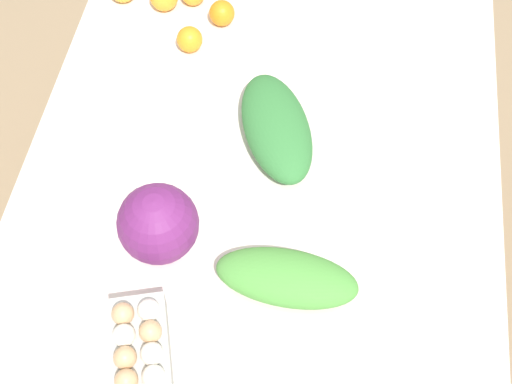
{
  "coord_description": "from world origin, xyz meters",
  "views": [
    {
      "loc": [
        -0.84,
        -0.12,
        2.08
      ],
      "look_at": [
        0.0,
        0.0,
        0.76
      ],
      "focal_mm": 50.0,
      "sensor_mm": 36.0,
      "label": 1
    }
  ],
  "objects_px": {
    "cabbage_purple": "(158,224)",
    "greens_bunch_beet_tops": "(287,278)",
    "orange_2": "(190,39)",
    "greens_bunch_scallion": "(276,127)",
    "orange_3": "(222,13)",
    "egg_carton": "(141,361)"
  },
  "relations": [
    {
      "from": "cabbage_purple",
      "to": "orange_3",
      "type": "bearing_deg",
      "value": -1.03
    },
    {
      "from": "cabbage_purple",
      "to": "egg_carton",
      "type": "relative_size",
      "value": 0.61
    },
    {
      "from": "greens_bunch_scallion",
      "to": "orange_2",
      "type": "height_order",
      "value": "greens_bunch_scallion"
    },
    {
      "from": "orange_2",
      "to": "orange_3",
      "type": "xyz_separation_m",
      "value": [
        0.1,
        -0.06,
        0.0
      ]
    },
    {
      "from": "greens_bunch_beet_tops",
      "to": "orange_2",
      "type": "bearing_deg",
      "value": 27.44
    },
    {
      "from": "greens_bunch_scallion",
      "to": "greens_bunch_beet_tops",
      "type": "relative_size",
      "value": 1.1
    },
    {
      "from": "greens_bunch_scallion",
      "to": "orange_3",
      "type": "distance_m",
      "value": 0.41
    },
    {
      "from": "orange_2",
      "to": "orange_3",
      "type": "bearing_deg",
      "value": -31.84
    },
    {
      "from": "orange_2",
      "to": "egg_carton",
      "type": "bearing_deg",
      "value": -174.84
    },
    {
      "from": "egg_carton",
      "to": "orange_3",
      "type": "bearing_deg",
      "value": 163.78
    },
    {
      "from": "greens_bunch_scallion",
      "to": "orange_2",
      "type": "distance_m",
      "value": 0.36
    },
    {
      "from": "egg_carton",
      "to": "greens_bunch_beet_tops",
      "type": "distance_m",
      "value": 0.33
    },
    {
      "from": "egg_carton",
      "to": "greens_bunch_scallion",
      "type": "height_order",
      "value": "egg_carton"
    },
    {
      "from": "egg_carton",
      "to": "orange_3",
      "type": "xyz_separation_m",
      "value": [
        0.95,
        0.01,
        -0.01
      ]
    },
    {
      "from": "cabbage_purple",
      "to": "orange_2",
      "type": "xyz_separation_m",
      "value": [
        0.57,
        0.05,
        -0.05
      ]
    },
    {
      "from": "cabbage_purple",
      "to": "greens_bunch_scallion",
      "type": "relative_size",
      "value": 0.53
    },
    {
      "from": "egg_carton",
      "to": "orange_2",
      "type": "xyz_separation_m",
      "value": [
        0.84,
        0.08,
        -0.01
      ]
    },
    {
      "from": "cabbage_purple",
      "to": "greens_bunch_beet_tops",
      "type": "xyz_separation_m",
      "value": [
        -0.06,
        -0.27,
        -0.05
      ]
    },
    {
      "from": "cabbage_purple",
      "to": "greens_bunch_scallion",
      "type": "xyz_separation_m",
      "value": [
        0.32,
        -0.2,
        -0.04
      ]
    },
    {
      "from": "greens_bunch_beet_tops",
      "to": "cabbage_purple",
      "type": "bearing_deg",
      "value": 77.89
    },
    {
      "from": "orange_2",
      "to": "orange_3",
      "type": "relative_size",
      "value": 0.98
    },
    {
      "from": "greens_bunch_beet_tops",
      "to": "orange_2",
      "type": "height_order",
      "value": "greens_bunch_beet_tops"
    }
  ]
}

